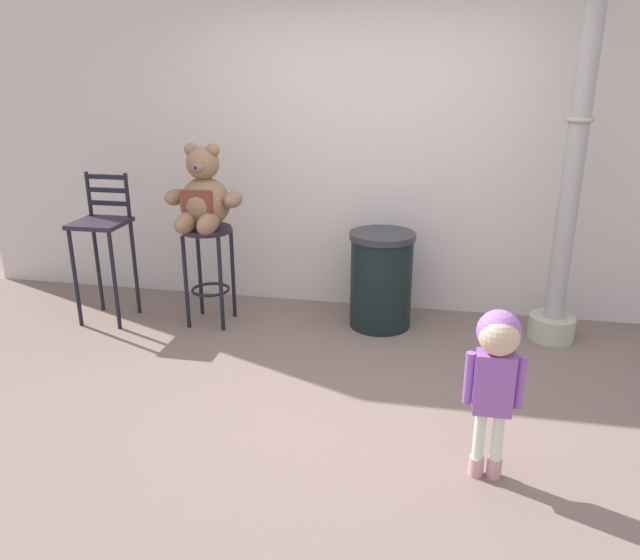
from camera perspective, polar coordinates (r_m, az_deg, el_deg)
The scene contains 8 objects.
ground_plane at distance 3.84m, azimuth 0.71°, elevation -11.90°, with size 24.00×24.00×0.00m, color #786158.
building_wall at distance 5.18m, azimuth 4.80°, elevation 16.57°, with size 7.13×0.30×3.48m, color beige.
bar_stool_with_teddy at distance 4.93m, azimuth -10.35°, elevation 2.26°, with size 0.38×0.38×0.80m.
teddy_bear at distance 4.78m, azimuth -10.82°, elevation 7.55°, with size 0.61×0.54×0.65m.
child_walking at distance 3.08m, azimuth 16.10°, elevation -7.17°, with size 0.29×0.23×0.90m.
trash_bin at distance 4.86m, azimuth 5.71°, elevation 0.04°, with size 0.51×0.51×0.77m.
lamppost at distance 4.74m, azimuth 22.24°, elevation 7.42°, with size 0.34×0.34×2.84m.
bar_chair_empty at distance 5.18m, azimuth -19.57°, elevation 4.03°, with size 0.40×0.40×1.19m.
Camera 1 is at (0.58, -3.22, 2.00)m, focal length 34.34 mm.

